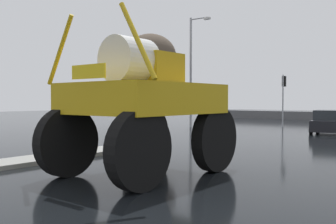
# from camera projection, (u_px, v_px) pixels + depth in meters

# --- Properties ---
(ground_plane) EXTENTS (120.00, 120.00, 0.00)m
(ground_plane) POSITION_uv_depth(u_px,v_px,m) (289.00, 140.00, 21.02)
(ground_plane) COLOR black
(median_island) EXTENTS (1.48, 8.80, 0.15)m
(median_island) POSITION_uv_depth(u_px,v_px,m) (56.00, 157.00, 14.36)
(median_island) COLOR gray
(median_island) RESTS_ON ground
(oversize_sprayer) EXTENTS (4.16, 5.40, 4.53)m
(oversize_sprayer) POSITION_uv_depth(u_px,v_px,m) (143.00, 104.00, 11.35)
(oversize_sprayer) COLOR black
(oversize_sprayer) RESTS_ON ground
(sedan_ahead) EXTENTS (2.33, 4.30, 1.52)m
(sedan_ahead) POSITION_uv_depth(u_px,v_px,m) (328.00, 122.00, 25.35)
(sedan_ahead) COLOR black
(sedan_ahead) RESTS_ON ground
(traffic_signal_near_left) EXTENTS (0.24, 0.54, 3.28)m
(traffic_signal_near_left) POSITION_uv_depth(u_px,v_px,m) (129.00, 96.00, 18.91)
(traffic_signal_near_left) COLOR #A8AAAF
(traffic_signal_near_left) RESTS_ON ground
(traffic_signal_far_left) EXTENTS (0.24, 0.55, 4.20)m
(traffic_signal_far_left) POSITION_uv_depth(u_px,v_px,m) (284.00, 89.00, 31.09)
(traffic_signal_far_left) COLOR #A8AAAF
(traffic_signal_far_left) RESTS_ON ground
(streetlight_far_left) EXTENTS (1.85, 0.24, 8.67)m
(streetlight_far_left) POSITION_uv_depth(u_px,v_px,m) (192.00, 67.00, 30.60)
(streetlight_far_left) COLOR #A8AAAF
(streetlight_far_left) RESTS_ON ground
(bare_tree_left) EXTENTS (3.91, 3.91, 7.16)m
(bare_tree_left) POSITION_uv_depth(u_px,v_px,m) (150.00, 56.00, 29.20)
(bare_tree_left) COLOR #473828
(bare_tree_left) RESTS_ON ground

